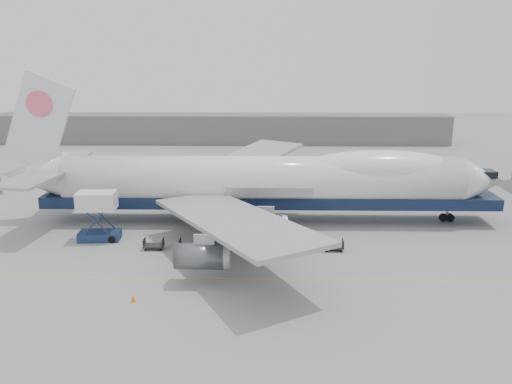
{
  "coord_description": "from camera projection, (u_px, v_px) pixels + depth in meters",
  "views": [
    {
      "loc": [
        0.33,
        -52.12,
        22.54
      ],
      "look_at": [
        -0.67,
        6.0,
        5.75
      ],
      "focal_mm": 35.0,
      "sensor_mm": 36.0,
      "label": 1
    }
  ],
  "objects": [
    {
      "name": "ground",
      "position": [
        261.0,
        256.0,
        56.32
      ],
      "size": [
        260.0,
        260.0,
        0.0
      ],
      "primitive_type": "plane",
      "color": "gray",
      "rests_on": "ground"
    },
    {
      "name": "traffic_cone",
      "position": [
        133.0,
        299.0,
        46.0
      ],
      "size": [
        0.43,
        0.43,
        0.63
      ],
      "rotation": [
        0.0,
        0.0,
        -0.1
      ],
      "color": "orange",
      "rests_on": "ground"
    },
    {
      "name": "dolly_5",
      "position": [
        333.0,
        246.0,
        57.64
      ],
      "size": [
        2.3,
        1.35,
        1.3
      ],
      "color": "#2D2D30",
      "rests_on": "ground"
    },
    {
      "name": "hangar",
      "position": [
        223.0,
        129.0,
        122.76
      ],
      "size": [
        110.0,
        8.0,
        7.0
      ],
      "primitive_type": "cube",
      "color": "slate",
      "rests_on": "ground"
    },
    {
      "name": "apron_line",
      "position": [
        261.0,
        279.0,
        50.56
      ],
      "size": [
        60.0,
        0.15,
        0.01
      ],
      "primitive_type": "cube",
      "color": "gold",
      "rests_on": "ground"
    },
    {
      "name": "dolly_3",
      "position": [
        261.0,
        246.0,
        57.78
      ],
      "size": [
        2.3,
        1.35,
        1.3
      ],
      "color": "#2D2D30",
      "rests_on": "ground"
    },
    {
      "name": "dolly_4",
      "position": [
        297.0,
        246.0,
        57.71
      ],
      "size": [
        2.3,
        1.35,
        1.3
      ],
      "color": "#2D2D30",
      "rests_on": "ground"
    },
    {
      "name": "airliner",
      "position": [
        267.0,
        180.0,
        66.28
      ],
      "size": [
        67.0,
        55.3,
        19.98
      ],
      "color": "white",
      "rests_on": "ground"
    },
    {
      "name": "dolly_0",
      "position": [
        154.0,
        245.0,
        57.98
      ],
      "size": [
        2.3,
        1.35,
        1.3
      ],
      "color": "#2D2D30",
      "rests_on": "ground"
    },
    {
      "name": "catering_truck",
      "position": [
        98.0,
        213.0,
        60.03
      ],
      "size": [
        5.03,
        3.63,
        6.08
      ],
      "rotation": [
        0.0,
        0.0,
        0.06
      ],
      "color": "navy",
      "rests_on": "ground"
    },
    {
      "name": "dolly_1",
      "position": [
        190.0,
        245.0,
        57.91
      ],
      "size": [
        2.3,
        1.35,
        1.3
      ],
      "color": "#2D2D30",
      "rests_on": "ground"
    },
    {
      "name": "dolly_2",
      "position": [
        225.0,
        245.0,
        57.84
      ],
      "size": [
        2.3,
        1.35,
        1.3
      ],
      "color": "#2D2D30",
      "rests_on": "ground"
    }
  ]
}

